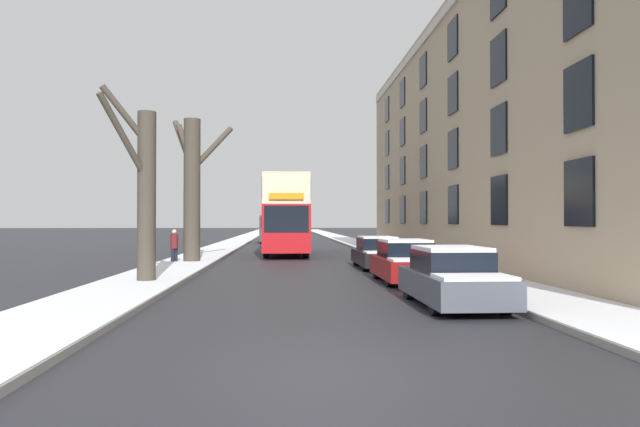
# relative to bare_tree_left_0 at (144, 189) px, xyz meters

# --- Properties ---
(ground_plane) EXTENTS (320.00, 320.00, 0.00)m
(ground_plane) POSITION_rel_bare_tree_left_0_xyz_m (5.14, -10.21, -2.93)
(ground_plane) COLOR #28282D
(sidewalk_left) EXTENTS (2.52, 130.00, 0.16)m
(sidewalk_left) POSITION_rel_bare_tree_left_0_xyz_m (-0.12, 42.79, -2.85)
(sidewalk_left) COLOR gray
(sidewalk_left) RESTS_ON ground
(sidewalk_right) EXTENTS (2.52, 130.00, 0.16)m
(sidewalk_right) POSITION_rel_bare_tree_left_0_xyz_m (10.41, 42.79, -2.85)
(sidewalk_right) COLOR gray
(sidewalk_right) RESTS_ON ground
(terrace_facade_right) EXTENTS (9.10, 36.25, 12.15)m
(terrace_facade_right) POSITION_rel_bare_tree_left_0_xyz_m (16.16, 9.49, 3.15)
(terrace_facade_right) COLOR tan
(terrace_facade_right) RESTS_ON ground
(bare_tree_left_0) EXTENTS (1.58, 2.80, 6.02)m
(bare_tree_left_0) POSITION_rel_bare_tree_left_0_xyz_m (0.00, 0.00, 0.00)
(bare_tree_left_0) COLOR #423A30
(bare_tree_left_0) RESTS_ON ground
(bare_tree_left_1) EXTENTS (2.98, 2.19, 6.81)m
(bare_tree_left_1) POSITION_rel_bare_tree_left_0_xyz_m (0.08, 8.54, 0.66)
(bare_tree_left_1) COLOR #423A30
(bare_tree_left_1) RESTS_ON ground
(double_decker_bus) EXTENTS (2.51, 10.06, 4.47)m
(double_decker_bus) POSITION_rel_bare_tree_left_0_xyz_m (4.37, 15.89, -0.41)
(double_decker_bus) COLOR red
(double_decker_bus) RESTS_ON ground
(parked_car_0) EXTENTS (1.71, 4.12, 1.37)m
(parked_car_0) POSITION_rel_bare_tree_left_0_xyz_m (8.14, -4.69, -2.30)
(parked_car_0) COLOR #474C56
(parked_car_0) RESTS_ON ground
(parked_car_1) EXTENTS (1.71, 3.99, 1.37)m
(parked_car_1) POSITION_rel_bare_tree_left_0_xyz_m (8.14, 0.41, -2.29)
(parked_car_1) COLOR maroon
(parked_car_1) RESTS_ON ground
(parked_car_2) EXTENTS (1.68, 4.55, 1.32)m
(parked_car_2) POSITION_rel_bare_tree_left_0_xyz_m (8.14, 5.91, -2.32)
(parked_car_2) COLOR black
(parked_car_2) RESTS_ON ground
(oncoming_van) EXTENTS (2.10, 5.51, 2.46)m
(oncoming_van) POSITION_rel_bare_tree_left_0_xyz_m (3.22, 33.31, -1.60)
(oncoming_van) COLOR #333842
(oncoming_van) RESTS_ON ground
(pedestrian_left_sidewalk) EXTENTS (0.35, 0.35, 1.59)m
(pedestrian_left_sidewalk) POSITION_rel_bare_tree_left_0_xyz_m (-0.65, 8.17, -2.06)
(pedestrian_left_sidewalk) COLOR black
(pedestrian_left_sidewalk) RESTS_ON ground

